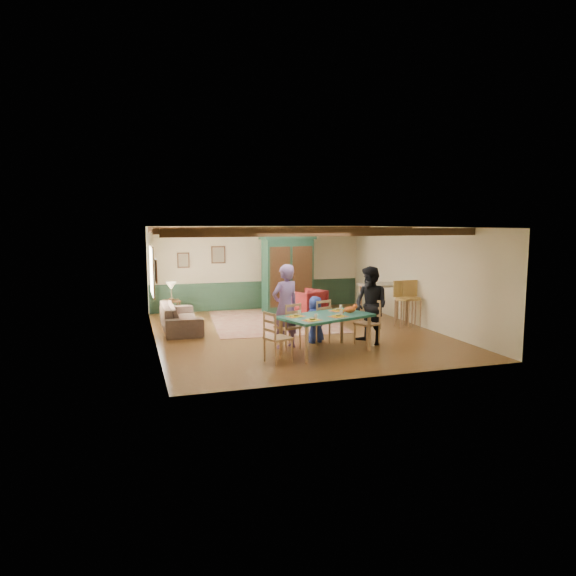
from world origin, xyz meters
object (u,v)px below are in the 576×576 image
object	(u,v)px
counter_table	(384,303)
bar_stool_left	(404,304)
sofa	(180,317)
person_child	(315,319)
end_table	(172,310)
table_lamp	(171,291)
dining_chair_end_left	(278,337)
armoire	(288,274)
dining_chair_far_left	(288,326)
person_man	(285,306)
bar_stool_right	(412,304)
dining_chair_far_right	(318,321)
dining_table	(326,334)
armchair	(306,304)
person_woman	(371,306)
dining_chair_end_right	(367,322)
cat	(350,309)

from	to	relation	value
counter_table	bar_stool_left	size ratio (longest dim) A/B	1.06
sofa	person_child	bearing A→B (deg)	-129.76
person_child	end_table	xyz separation A→B (m)	(-2.99, 3.89, -0.26)
counter_table	table_lamp	bearing A→B (deg)	158.75
dining_chair_end_left	person_child	world-z (taller)	person_child
dining_chair_end_left	armoire	bearing A→B (deg)	-38.39
person_child	bar_stool_left	xyz separation A→B (m)	(2.89, 0.95, 0.07)
armoire	dining_chair_end_left	bearing A→B (deg)	-113.35
dining_chair_far_left	counter_table	xyz separation A→B (m)	(3.48, 2.05, 0.03)
person_man	bar_stool_right	world-z (taller)	person_man
bar_stool_left	person_child	bearing A→B (deg)	-160.49
person_man	end_table	world-z (taller)	person_man
armoire	bar_stool_left	distance (m)	4.02
person_child	counter_table	distance (m)	3.16
person_child	dining_chair_far_right	bearing A→B (deg)	90.00
dining_table	dining_chair_far_left	distance (m)	0.91
dining_chair_end_left	bar_stool_right	bearing A→B (deg)	-81.96
sofa	armchair	bearing A→B (deg)	-81.57
dining_table	person_woman	bearing A→B (deg)	19.16
dining_chair_end_right	end_table	bearing A→B (deg)	-156.77
counter_table	person_woman	bearing A→B (deg)	-124.45
dining_chair_far_left	armoire	bearing A→B (deg)	-126.56
dining_chair_end_left	end_table	world-z (taller)	dining_chair_end_left
person_child	bar_stool_left	world-z (taller)	bar_stool_left
person_woman	person_man	bearing A→B (deg)	-115.87
person_man	table_lamp	distance (m)	4.70
armchair	bar_stool_right	bearing A→B (deg)	111.13
dining_chair_end_right	cat	distance (m)	0.78
person_child	bar_stool_right	bearing A→B (deg)	176.83
dining_chair_far_right	dining_chair_end_right	distance (m)	1.14
dining_chair_end_right	cat	world-z (taller)	dining_chair_end_right
dining_chair_end_left	person_child	xyz separation A→B (m)	(1.32, 1.39, 0.03)
person_woman	bar_stool_right	distance (m)	2.43
person_man	counter_table	world-z (taller)	person_man
armchair	bar_stool_right	xyz separation A→B (m)	(2.31, -2.06, 0.20)
dining_chair_end_right	person_woman	distance (m)	0.40
dining_chair_end_left	person_child	bearing A→B (deg)	-62.70
dining_table	armchair	size ratio (longest dim) A/B	2.07
dining_chair_far_right	sofa	bearing A→B (deg)	-59.50
dining_table	armoire	world-z (taller)	armoire
table_lamp	person_man	bearing A→B (deg)	-62.62
dining_chair_far_right	armchair	xyz separation A→B (m)	(0.79, 3.04, -0.09)
dining_chair_far_right	dining_chair_end_left	xyz separation A→B (m)	(-1.35, -1.30, 0.00)
person_woman	person_child	distance (m)	1.33
dining_chair_end_right	person_man	distance (m)	1.96
bar_stool_left	end_table	bearing A→B (deg)	154.76
dining_chair_end_right	armoire	bearing A→B (deg)	165.85
counter_table	dining_chair_far_left	bearing A→B (deg)	-149.50
dining_chair_far_left	cat	xyz separation A→B (m)	(1.28, -0.51, 0.40)
dining_chair_end_left	bar_stool_left	xyz separation A→B (m)	(4.21, 2.34, 0.10)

